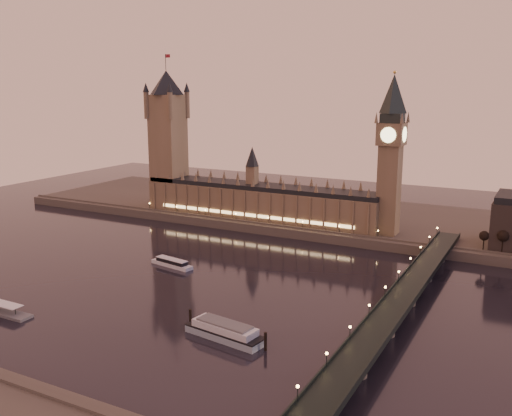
{
  "coord_description": "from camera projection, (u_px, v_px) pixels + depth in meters",
  "views": [
    {
      "loc": [
        147.15,
        -238.09,
        101.62
      ],
      "look_at": [
        2.6,
        35.0,
        34.49
      ],
      "focal_mm": 40.0,
      "sensor_mm": 36.0,
      "label": 1
    }
  ],
  "objects": [
    {
      "name": "victoria_tower",
      "position": [
        168.0,
        132.0,
        439.88
      ],
      "size": [
        31.68,
        31.68,
        118.0
      ],
      "color": "brown",
      "rests_on": "ground"
    },
    {
      "name": "big_ben",
      "position": [
        391.0,
        145.0,
        360.72
      ],
      "size": [
        17.68,
        17.68,
        104.0
      ],
      "color": "brown",
      "rests_on": "ground"
    },
    {
      "name": "cruise_boat_a",
      "position": [
        172.0,
        263.0,
        324.97
      ],
      "size": [
        28.59,
        10.77,
        4.47
      ],
      "rotation": [
        0.0,
        0.0,
        -0.17
      ],
      "color": "silver",
      "rests_on": "ground"
    },
    {
      "name": "far_embankment",
      "position": [
        370.0,
        220.0,
        422.64
      ],
      "size": [
        560.0,
        130.0,
        6.0
      ],
      "primitive_type": "cube",
      "color": "#423D35",
      "rests_on": "ground"
    },
    {
      "name": "ground",
      "position": [
        220.0,
        285.0,
        294.49
      ],
      "size": [
        700.0,
        700.0,
        0.0
      ],
      "primitive_type": "plane",
      "color": "black",
      "rests_on": "ground"
    },
    {
      "name": "bare_tree_0",
      "position": [
        481.0,
        235.0,
        333.71
      ],
      "size": [
        6.25,
        6.25,
        12.72
      ],
      "color": "black",
      "rests_on": "ground"
    },
    {
      "name": "palace_of_westminster",
      "position": [
        259.0,
        197.0,
        412.72
      ],
      "size": [
        180.0,
        26.62,
        52.0
      ],
      "color": "brown",
      "rests_on": "ground"
    },
    {
      "name": "moored_barge",
      "position": [
        225.0,
        331.0,
        232.41
      ],
      "size": [
        40.34,
        14.89,
        7.47
      ],
      "rotation": [
        0.0,
        0.0,
        -0.15
      ],
      "color": "#8BA3B2",
      "rests_on": "ground"
    },
    {
      "name": "westminster_bridge",
      "position": [
        397.0,
        307.0,
        251.43
      ],
      "size": [
        13.2,
        260.0,
        15.3
      ],
      "color": "black",
      "rests_on": "ground"
    },
    {
      "name": "bare_tree_1",
      "position": [
        507.0,
        238.0,
        327.41
      ],
      "size": [
        6.25,
        6.25,
        12.72
      ],
      "color": "black",
      "rests_on": "ground"
    }
  ]
}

